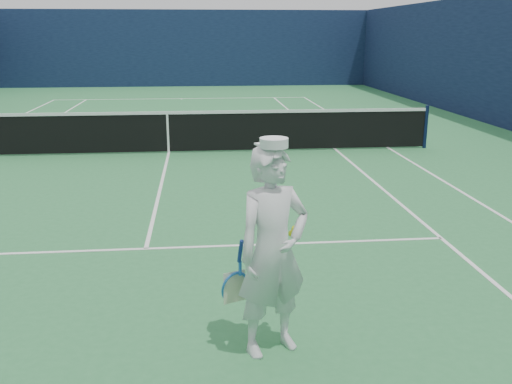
{
  "coord_description": "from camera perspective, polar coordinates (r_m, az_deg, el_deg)",
  "views": [
    {
      "loc": [
        0.76,
        -13.67,
        2.8
      ],
      "look_at": [
        1.37,
        -7.55,
        1.08
      ],
      "focal_mm": 40.0,
      "sensor_mm": 36.0,
      "label": 1
    }
  ],
  "objects": [
    {
      "name": "ground",
      "position": [
        13.97,
        -8.72,
        3.89
      ],
      "size": [
        80.0,
        80.0,
        0.0
      ],
      "primitive_type": "plane",
      "color": "#2C753F",
      "rests_on": "ground"
    },
    {
      "name": "tennis_player",
      "position": [
        5.01,
        1.7,
        -5.95
      ],
      "size": [
        0.9,
        0.69,
        1.96
      ],
      "rotation": [
        0.0,
        0.0,
        0.41
      ],
      "color": "silver",
      "rests_on": "ground"
    },
    {
      "name": "tennis_net",
      "position": [
        13.87,
        -8.81,
        6.13
      ],
      "size": [
        12.88,
        0.09,
        1.07
      ],
      "color": "#141E4C",
      "rests_on": "ground"
    },
    {
      "name": "court_markings",
      "position": [
        13.97,
        -8.72,
        3.9
      ],
      "size": [
        11.03,
        23.83,
        0.01
      ],
      "color": "white",
      "rests_on": "ground"
    },
    {
      "name": "windscreen_fence",
      "position": [
        13.71,
        -9.07,
        12.09
      ],
      "size": [
        20.12,
        36.12,
        4.0
      ],
      "color": "#101D3C",
      "rests_on": "ground"
    }
  ]
}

